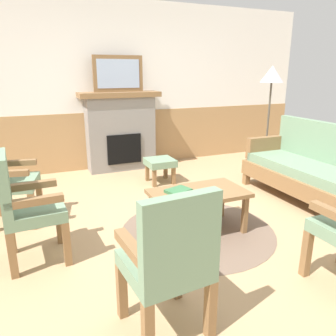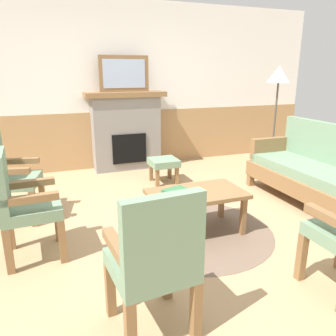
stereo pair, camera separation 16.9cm
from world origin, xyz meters
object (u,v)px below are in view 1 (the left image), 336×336
at_px(coffee_table, 198,196).
at_px(footstool, 160,164).
at_px(armchair_front_center, 170,258).
at_px(framed_picture, 118,74).
at_px(book_on_table, 178,191).
at_px(couch, 311,171).
at_px(armchair_near_fireplace, 5,176).
at_px(floor_lamp_by_couch, 272,81).
at_px(armchair_by_window_left, 24,203).
at_px(fireplace, 121,131).

relative_size(coffee_table, footstool, 2.40).
relative_size(coffee_table, armchair_front_center, 0.98).
xyz_separation_m(framed_picture, book_on_table, (-0.09, -2.48, -1.10)).
height_order(couch, coffee_table, couch).
relative_size(footstool, armchair_near_fireplace, 0.41).
relative_size(framed_picture, book_on_table, 3.39).
bearing_deg(couch, book_on_table, -175.93).
height_order(footstool, armchair_front_center, armchair_front_center).
height_order(book_on_table, floor_lamp_by_couch, floor_lamp_by_couch).
bearing_deg(armchair_front_center, book_on_table, 62.98).
bearing_deg(armchair_by_window_left, book_on_table, -1.03).
xyz_separation_m(framed_picture, coffee_table, (0.10, -2.54, -1.17)).
bearing_deg(armchair_near_fireplace, footstool, 17.00).
height_order(book_on_table, armchair_front_center, armchair_front_center).
distance_m(fireplace, framed_picture, 0.91).
xyz_separation_m(couch, book_on_table, (-1.91, -0.14, 0.06)).
relative_size(fireplace, framed_picture, 1.62).
height_order(framed_picture, armchair_near_fireplace, framed_picture).
bearing_deg(fireplace, book_on_table, -92.14).
height_order(framed_picture, armchair_front_center, framed_picture).
bearing_deg(fireplace, armchair_front_center, -100.94).
bearing_deg(armchair_by_window_left, framed_picture, 58.51).
bearing_deg(armchair_by_window_left, floor_lamp_by_couch, 21.21).
height_order(fireplace, framed_picture, framed_picture).
height_order(armchair_near_fireplace, armchair_front_center, same).
bearing_deg(footstool, armchair_by_window_left, -140.30).
bearing_deg(armchair_front_center, armchair_by_window_left, 122.26).
distance_m(armchair_by_window_left, floor_lamp_by_couch, 4.05).
xyz_separation_m(fireplace, footstool, (0.33, -0.93, -0.37)).
relative_size(framed_picture, armchair_near_fireplace, 0.82).
distance_m(book_on_table, footstool, 1.61).
xyz_separation_m(footstool, armchair_by_window_left, (-1.83, -1.52, 0.25)).
relative_size(fireplace, coffee_table, 1.35).
xyz_separation_m(framed_picture, armchair_front_center, (-0.71, -3.70, -1.02)).
relative_size(book_on_table, footstool, 0.59).
xyz_separation_m(couch, footstool, (-1.49, 1.41, -0.11)).
xyz_separation_m(fireplace, couch, (1.82, -2.34, -0.26)).
bearing_deg(footstool, floor_lamp_by_couch, -2.82).
xyz_separation_m(book_on_table, footstool, (0.42, 1.54, -0.17)).
distance_m(couch, book_on_table, 1.91).
bearing_deg(armchair_near_fireplace, armchair_front_center, -65.64).
height_order(footstool, floor_lamp_by_couch, floor_lamp_by_couch).
xyz_separation_m(coffee_table, footstool, (0.22, 1.60, -0.10)).
xyz_separation_m(couch, armchair_by_window_left, (-3.32, -0.11, 0.14)).
xyz_separation_m(footstool, armchair_near_fireplace, (-2.02, -0.62, 0.25)).
relative_size(framed_picture, armchair_by_window_left, 0.82).
bearing_deg(armchair_by_window_left, armchair_front_center, -57.74).
relative_size(couch, book_on_table, 7.63).
bearing_deg(armchair_near_fireplace, coffee_table, -28.89).
height_order(armchair_by_window_left, floor_lamp_by_couch, floor_lamp_by_couch).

